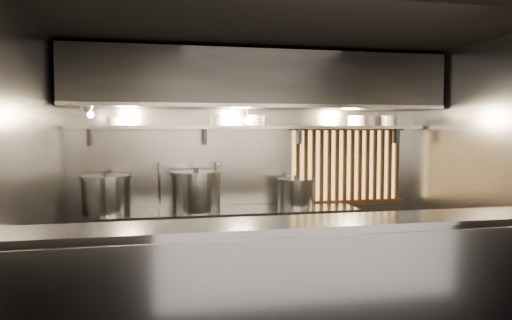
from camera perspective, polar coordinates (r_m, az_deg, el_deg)
name	(u,v)px	position (r m, az deg, el deg)	size (l,w,h in m)	color
floor	(282,315)	(5.22, 2.93, -17.31)	(4.50, 4.50, 0.00)	black
ceiling	(282,31)	(4.97, 3.04, 14.48)	(4.50, 4.50, 0.00)	black
wall_back	(251,165)	(6.35, -0.59, -0.59)	(4.50, 4.50, 0.00)	gray
wall_left	(37,181)	(4.82, -23.78, -2.20)	(3.00, 3.00, 0.00)	gray
wall_right	(483,172)	(5.90, 24.56, -1.22)	(3.00, 3.00, 0.00)	gray
serving_counter	(313,290)	(4.16, 6.55, -14.54)	(4.50, 0.56, 1.13)	#95959A
cooking_bench	(233,246)	(6.08, -2.67, -9.84)	(3.00, 0.70, 0.90)	#95959A
bowl_shelf	(254,127)	(6.16, -0.25, 3.75)	(4.40, 0.34, 0.04)	#95959A
exhaust_hood	(258,81)	(5.97, 0.20, 8.99)	(4.40, 0.81, 0.65)	#2D2D30
wood_screen	(348,165)	(6.69, 10.46, -0.61)	(1.56, 0.09, 1.04)	#FECC72
faucet_left	(159,175)	(6.10, -10.98, -1.70)	(0.04, 0.30, 0.50)	silver
faucet_right	(217,174)	(6.15, -4.44, -1.60)	(0.04, 0.30, 0.50)	silver
heat_lamp	(88,109)	(5.59, -18.66, 5.51)	(0.25, 0.35, 0.20)	#95959A
pendant_bulb	(248,121)	(6.02, -0.94, 4.54)	(0.09, 0.09, 0.19)	#2D2D30
stock_pot_left	(107,194)	(5.94, -16.72, -3.74)	(0.60, 0.60, 0.48)	#95959A
stock_pot_mid	(196,191)	(5.88, -6.86, -3.54)	(0.67, 0.67, 0.51)	#95959A
stock_pot_right	(296,192)	(6.19, 4.62, -3.71)	(0.49, 0.49, 0.39)	#95959A
bowl_stack_0	(117,121)	(6.03, -15.65, 4.26)	(0.23, 0.23, 0.09)	white
bowl_stack_1	(218,120)	(6.08, -4.37, 4.56)	(0.21, 0.21, 0.13)	white
bowl_stack_2	(256,120)	(6.17, 0.02, 4.55)	(0.23, 0.23, 0.13)	white
bowl_stack_3	(356,121)	(6.58, 11.40, 4.42)	(0.24, 0.24, 0.13)	white
bowl_stack_4	(389,121)	(6.78, 15.00, 4.34)	(0.22, 0.22, 0.13)	white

